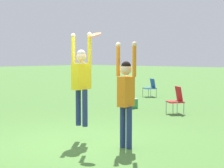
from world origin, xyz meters
TOP-DOWN VIEW (x-y plane):
  - ground_plane at (0.00, 0.00)m, footprint 120.00×120.00m
  - person_jumping at (-0.12, 0.21)m, footprint 0.62×0.49m
  - person_defending at (1.07, 0.35)m, footprint 0.53×0.40m
  - frisbee at (0.35, 0.17)m, footprint 0.28×0.27m
  - camping_chair_1 at (-4.50, 9.08)m, footprint 0.77×0.85m
  - camping_chair_3 at (-0.69, 5.22)m, footprint 0.70×0.79m
  - cooler_box at (-2.71, 5.24)m, footprint 0.43×0.39m

SIDE VIEW (x-z plane):
  - ground_plane at x=0.00m, z-range 0.00..0.00m
  - cooler_box at x=-2.71m, z-range 0.00..0.36m
  - camping_chair_1 at x=-4.50m, z-range 0.07..0.93m
  - camping_chair_3 at x=-0.69m, z-range 0.06..0.97m
  - person_defending at x=1.07m, z-range 0.07..2.28m
  - person_jumping at x=-0.12m, z-range 0.40..2.50m
  - frisbee at x=0.35m, z-range 2.32..2.43m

